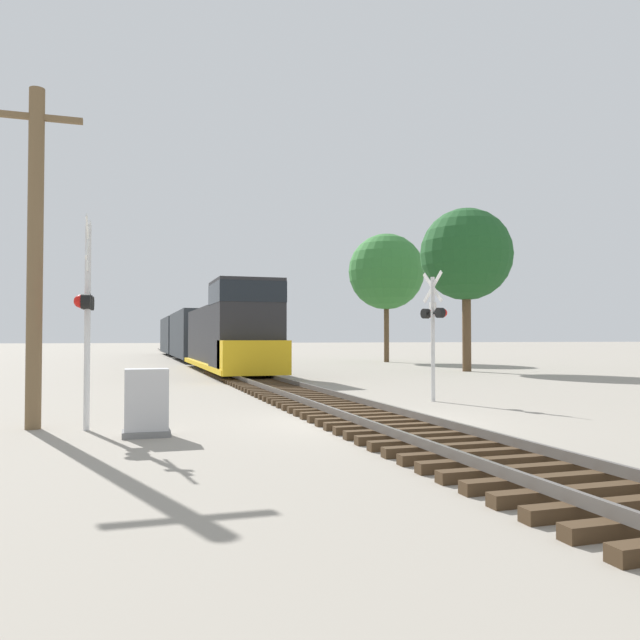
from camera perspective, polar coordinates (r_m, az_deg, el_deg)
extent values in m
plane|color=gray|center=(14.05, 4.42, -9.31)|extent=(400.00, 400.00, 0.00)
cube|color=#42301E|center=(7.71, 26.32, -14.99)|extent=(2.60, 0.22, 0.16)
cube|color=#42301E|center=(8.14, 23.32, -14.29)|extent=(2.60, 0.22, 0.16)
cube|color=#42301E|center=(8.59, 20.64, -13.63)|extent=(2.60, 0.22, 0.16)
cube|color=#42301E|center=(9.07, 18.24, -13.01)|extent=(2.60, 0.22, 0.16)
cube|color=#42301E|center=(9.55, 16.10, -12.44)|extent=(2.60, 0.22, 0.16)
cube|color=#42301E|center=(10.05, 14.17, -11.91)|extent=(2.60, 0.22, 0.16)
cube|color=#42301E|center=(10.56, 12.44, -11.41)|extent=(2.60, 0.22, 0.16)
cube|color=#42301E|center=(11.08, 10.87, -10.96)|extent=(2.60, 0.22, 0.16)
cube|color=#42301E|center=(11.60, 9.45, -10.53)|extent=(2.60, 0.22, 0.16)
cube|color=#42301E|center=(12.13, 8.15, -10.14)|extent=(2.60, 0.22, 0.16)
cube|color=#42301E|center=(12.67, 6.97, -9.78)|extent=(2.60, 0.22, 0.16)
cube|color=#42301E|center=(13.22, 5.88, -9.44)|extent=(2.60, 0.22, 0.16)
cube|color=#42301E|center=(13.77, 4.89, -9.13)|extent=(2.60, 0.22, 0.16)
cube|color=#42301E|center=(14.32, 3.97, -8.84)|extent=(2.60, 0.22, 0.16)
cube|color=#42301E|center=(14.88, 3.12, -8.57)|extent=(2.60, 0.22, 0.16)
cube|color=#42301E|center=(15.44, 2.33, -8.32)|extent=(2.60, 0.22, 0.16)
cube|color=#42301E|center=(16.00, 1.60, -8.08)|extent=(2.60, 0.22, 0.16)
cube|color=#42301E|center=(16.56, 0.92, -7.86)|extent=(2.60, 0.22, 0.16)
cube|color=#42301E|center=(17.13, 0.29, -7.65)|extent=(2.60, 0.22, 0.16)
cube|color=#42301E|center=(17.70, -0.30, -7.45)|extent=(2.60, 0.22, 0.16)
cube|color=#42301E|center=(18.27, -0.86, -7.27)|extent=(2.60, 0.22, 0.16)
cube|color=#42301E|center=(18.85, -1.38, -7.10)|extent=(2.60, 0.22, 0.16)
cube|color=#42301E|center=(19.42, -1.87, -6.93)|extent=(2.60, 0.22, 0.16)
cube|color=#42301E|center=(20.00, -2.33, -6.78)|extent=(2.60, 0.22, 0.16)
cube|color=#42301E|center=(20.57, -2.76, -6.63)|extent=(2.60, 0.22, 0.16)
cube|color=#42301E|center=(21.15, -3.17, -6.49)|extent=(2.60, 0.22, 0.16)
cube|color=#42301E|center=(21.73, -3.56, -6.36)|extent=(2.60, 0.22, 0.16)
cube|color=#42301E|center=(22.32, -3.93, -6.23)|extent=(2.60, 0.22, 0.16)
cube|color=#42301E|center=(22.90, -4.28, -6.11)|extent=(2.60, 0.22, 0.16)
cube|color=#42301E|center=(23.48, -4.61, -6.00)|extent=(2.60, 0.22, 0.16)
cube|color=#42301E|center=(24.06, -4.93, -5.89)|extent=(2.60, 0.22, 0.16)
cube|color=#42301E|center=(24.65, -5.23, -5.79)|extent=(2.60, 0.22, 0.16)
cube|color=#42301E|center=(25.23, -5.52, -5.69)|extent=(2.60, 0.22, 0.16)
cube|color=#42301E|center=(25.82, -5.79, -5.60)|extent=(2.60, 0.22, 0.16)
cube|color=#42301E|center=(26.41, -6.05, -5.51)|extent=(2.60, 0.22, 0.16)
cube|color=#42301E|center=(27.00, -6.30, -5.42)|extent=(2.60, 0.22, 0.16)
cube|color=#42301E|center=(27.58, -6.54, -5.34)|extent=(2.60, 0.22, 0.16)
cube|color=#42301E|center=(28.17, -6.77, -5.26)|extent=(2.60, 0.22, 0.16)
cube|color=#42301E|center=(28.76, -6.99, -5.18)|extent=(2.60, 0.22, 0.16)
cube|color=#42301E|center=(29.35, -7.20, -5.11)|extent=(2.60, 0.22, 0.16)
cube|color=#42301E|center=(29.94, -7.40, -5.04)|extent=(2.60, 0.22, 0.16)
cube|color=#42301E|center=(30.53, -7.60, -4.97)|extent=(2.60, 0.22, 0.16)
cube|color=#42301E|center=(31.12, -7.78, -4.91)|extent=(2.60, 0.22, 0.16)
cube|color=#42301E|center=(31.71, -7.97, -4.84)|extent=(2.60, 0.22, 0.16)
cube|color=#42301E|center=(32.30, -8.14, -4.78)|extent=(2.60, 0.22, 0.16)
cube|color=#42301E|center=(32.89, -8.31, -4.72)|extent=(2.60, 0.22, 0.16)
cube|color=#56514C|center=(13.78, 1.61, -8.48)|extent=(0.07, 160.00, 0.15)
cube|color=#56514C|center=(14.30, 7.12, -8.21)|extent=(0.07, 160.00, 0.15)
cube|color=#232326|center=(36.44, -9.19, -1.51)|extent=(2.44, 11.83, 3.23)
cube|color=#232326|center=(28.27, -6.81, -0.58)|extent=(2.87, 3.72, 4.14)
cube|color=black|center=(28.33, -6.80, 2.38)|extent=(2.90, 3.75, 0.91)
cube|color=gold|center=(26.45, -6.08, -3.43)|extent=(2.87, 1.69, 1.45)
cube|color=gold|center=(33.96, -8.59, -4.03)|extent=(2.93, 16.56, 0.24)
cube|color=black|center=(28.55, -6.92, -4.37)|extent=(1.58, 2.20, 1.00)
cube|color=black|center=(39.39, -9.81, -3.59)|extent=(1.58, 2.20, 1.00)
cube|color=#2D3338|center=(51.18, -11.54, -1.30)|extent=(2.72, 14.42, 3.61)
cube|color=black|center=(46.55, -10.97, -3.33)|extent=(1.58, 2.20, 0.90)
cube|color=black|center=(55.87, -12.04, -3.03)|extent=(1.58, 2.20, 0.90)
cube|color=#2D3338|center=(67.27, -12.93, -1.36)|extent=(2.72, 14.42, 3.61)
cube|color=black|center=(62.62, -12.61, -2.87)|extent=(1.58, 2.20, 0.90)
cube|color=black|center=(71.96, -13.22, -2.69)|extent=(1.58, 2.20, 0.90)
cylinder|color=silver|center=(13.54, -20.50, -0.61)|extent=(0.12, 0.12, 4.19)
cube|color=white|center=(13.69, -20.43, 6.92)|extent=(0.06, 0.93, 0.93)
cube|color=white|center=(13.69, -20.43, 6.92)|extent=(0.06, 0.93, 0.93)
cube|color=black|center=(13.56, -20.48, 1.52)|extent=(0.09, 0.86, 0.06)
cylinder|color=black|center=(13.90, -20.35, 1.44)|extent=(0.19, 0.31, 0.30)
sphere|color=red|center=(13.91, -20.76, 1.45)|extent=(0.26, 0.26, 0.26)
cylinder|color=black|center=(13.56, -20.48, 1.52)|extent=(0.19, 0.31, 0.30)
sphere|color=red|center=(13.57, -20.90, 1.52)|extent=(0.26, 0.26, 0.26)
cylinder|color=black|center=(13.21, -20.62, 1.60)|extent=(0.19, 0.31, 0.30)
sphere|color=red|center=(13.22, -21.05, 1.60)|extent=(0.26, 0.26, 0.26)
cube|color=white|center=(13.62, -20.45, 4.63)|extent=(0.04, 0.32, 0.20)
cylinder|color=silver|center=(18.71, 10.28, -1.72)|extent=(0.12, 0.12, 3.67)
cube|color=white|center=(18.77, 10.26, 2.98)|extent=(0.18, 0.92, 0.93)
cube|color=white|center=(18.77, 10.26, 2.98)|extent=(0.18, 0.92, 0.93)
cube|color=black|center=(18.72, 10.27, 0.61)|extent=(0.20, 0.86, 0.06)
cylinder|color=black|center=(18.44, 10.92, 0.65)|extent=(0.23, 0.32, 0.30)
sphere|color=red|center=(18.50, 11.17, 0.65)|extent=(0.26, 0.26, 0.26)
cylinder|color=black|center=(19.00, 9.64, 0.58)|extent=(0.23, 0.32, 0.30)
sphere|color=red|center=(19.06, 9.88, 0.57)|extent=(0.26, 0.26, 0.26)
cube|color=white|center=(18.73, 10.27, 1.30)|extent=(0.08, 0.32, 0.20)
cube|color=slate|center=(12.47, -15.61, -9.96)|extent=(0.88, 0.55, 0.12)
cube|color=#BCBCBF|center=(12.40, -15.59, -7.01)|extent=(0.80, 0.50, 1.17)
cylinder|color=brown|center=(14.24, -24.61, 5.21)|extent=(0.31, 0.31, 7.08)
cube|color=brown|center=(14.87, -24.47, 16.53)|extent=(1.80, 0.12, 0.12)
cylinder|color=brown|center=(35.50, 13.26, -0.58)|extent=(0.48, 0.48, 4.98)
sphere|color=#1E5123|center=(35.79, 13.22, 5.87)|extent=(5.12, 5.12, 5.12)
cylinder|color=brown|center=(47.79, 6.10, -0.74)|extent=(0.39, 0.39, 5.18)
sphere|color=#337533|center=(48.05, 6.08, 4.42)|extent=(5.79, 5.79, 5.79)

